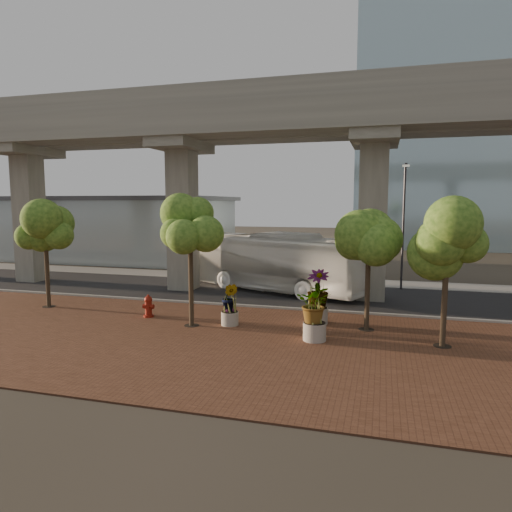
# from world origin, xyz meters

# --- Properties ---
(ground) EXTENTS (160.00, 160.00, 0.00)m
(ground) POSITION_xyz_m (0.00, 0.00, 0.00)
(ground) COLOR #322E25
(ground) RESTS_ON ground
(brick_plaza) EXTENTS (70.00, 13.00, 0.06)m
(brick_plaza) POSITION_xyz_m (0.00, -8.00, 0.03)
(brick_plaza) COLOR brown
(brick_plaza) RESTS_ON ground
(asphalt_road) EXTENTS (90.00, 8.00, 0.04)m
(asphalt_road) POSITION_xyz_m (0.00, 2.00, 0.02)
(asphalt_road) COLOR black
(asphalt_road) RESTS_ON ground
(curb_strip) EXTENTS (70.00, 0.25, 0.16)m
(curb_strip) POSITION_xyz_m (0.00, -2.00, 0.08)
(curb_strip) COLOR #9D9A92
(curb_strip) RESTS_ON ground
(far_sidewalk) EXTENTS (90.00, 3.00, 0.06)m
(far_sidewalk) POSITION_xyz_m (0.00, 7.50, 0.03)
(far_sidewalk) COLOR #9D9A92
(far_sidewalk) RESTS_ON ground
(transit_viaduct) EXTENTS (72.00, 5.60, 12.40)m
(transit_viaduct) POSITION_xyz_m (0.00, 2.00, 7.29)
(transit_viaduct) COLOR gray
(transit_viaduct) RESTS_ON ground
(station_pavilion) EXTENTS (23.00, 13.00, 6.30)m
(station_pavilion) POSITION_xyz_m (-20.00, 16.00, 3.22)
(station_pavilion) COLOR #AEBFC7
(station_pavilion) RESTS_ON ground
(transit_bus) EXTENTS (13.64, 8.05, 3.75)m
(transit_bus) POSITION_xyz_m (-0.49, 3.15, 1.88)
(transit_bus) COLOR white
(transit_bus) RESTS_ON ground
(fire_hydrant) EXTENTS (0.56, 0.50, 1.12)m
(fire_hydrant) POSITION_xyz_m (-4.50, -5.47, 0.60)
(fire_hydrant) COLOR maroon
(fire_hydrant) RESTS_ON ground
(planter_front) EXTENTS (2.11, 2.11, 2.32)m
(planter_front) POSITION_xyz_m (4.00, -7.13, 1.47)
(planter_front) COLOR #ADA99C
(planter_front) RESTS_ON ground
(planter_right) EXTENTS (2.38, 2.38, 2.55)m
(planter_right) POSITION_xyz_m (3.74, -4.47, 1.60)
(planter_right) COLOR #9A978B
(planter_right) RESTS_ON ground
(planter_left) EXTENTS (1.78, 1.78, 1.96)m
(planter_left) POSITION_xyz_m (-0.13, -5.81, 1.25)
(planter_left) COLOR #A5A195
(planter_left) RESTS_ON ground
(street_tree_far_west) EXTENTS (3.29, 3.29, 5.75)m
(street_tree_far_west) POSITION_xyz_m (-10.87, -4.90, 4.29)
(street_tree_far_west) COLOR #403424
(street_tree_far_west) RESTS_ON ground
(street_tree_near_west) EXTENTS (3.00, 3.00, 6.01)m
(street_tree_near_west) POSITION_xyz_m (-1.80, -6.37, 4.67)
(street_tree_near_west) COLOR #403424
(street_tree_near_west) RESTS_ON ground
(street_tree_near_east) EXTENTS (3.46, 3.46, 5.99)m
(street_tree_near_east) POSITION_xyz_m (6.00, -4.91, 4.45)
(street_tree_near_east) COLOR #403424
(street_tree_near_east) RESTS_ON ground
(street_tree_far_east) EXTENTS (3.50, 3.50, 5.61)m
(street_tree_far_east) POSITION_xyz_m (8.98, -6.54, 4.06)
(street_tree_far_east) COLOR #403424
(street_tree_far_east) RESTS_ON ground
(streetlamp_west) EXTENTS (0.42, 1.23, 8.52)m
(streetlamp_west) POSITION_xyz_m (-7.89, 7.23, 4.97)
(streetlamp_west) COLOR #2F2E33
(streetlamp_west) RESTS_ON ground
(streetlamp_east) EXTENTS (0.40, 1.17, 8.10)m
(streetlamp_east) POSITION_xyz_m (7.84, 5.49, 4.73)
(streetlamp_east) COLOR #2E2D33
(streetlamp_east) RESTS_ON ground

